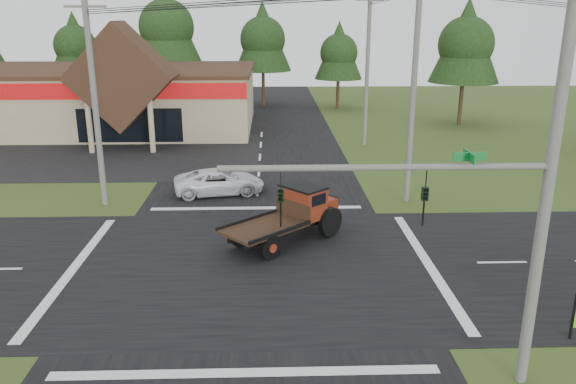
{
  "coord_description": "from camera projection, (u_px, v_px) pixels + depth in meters",
  "views": [
    {
      "loc": [
        0.78,
        -20.33,
        9.42
      ],
      "look_at": [
        1.5,
        2.77,
        2.2
      ],
      "focal_mm": 35.0,
      "sensor_mm": 36.0,
      "label": 1
    }
  ],
  "objects": [
    {
      "name": "utility_pole_ne",
      "position": [
        413.0,
        90.0,
        28.3
      ],
      "size": [
        2.0,
        0.3,
        11.5
      ],
      "color": "#595651",
      "rests_on": "ground"
    },
    {
      "name": "tree_row_b",
      "position": [
        75.0,
        44.0,
        59.66
      ],
      "size": [
        5.6,
        5.6,
        10.1
      ],
      "color": "#332316",
      "rests_on": "ground"
    },
    {
      "name": "cvs_building",
      "position": [
        82.0,
        96.0,
        49.1
      ],
      "size": [
        30.4,
        18.2,
        9.19
      ],
      "color": "tan",
      "rests_on": "ground"
    },
    {
      "name": "tree_row_c",
      "position": [
        166.0,
        24.0,
        58.4
      ],
      "size": [
        7.28,
        7.28,
        13.13
      ],
      "color": "#332316",
      "rests_on": "ground"
    },
    {
      "name": "tree_side_ne",
      "position": [
        466.0,
        41.0,
        49.14
      ],
      "size": [
        6.16,
        6.16,
        11.11
      ],
      "color": "#332316",
      "rests_on": "ground"
    },
    {
      "name": "parking_apron",
      "position": [
        63.0,
        155.0,
        39.89
      ],
      "size": [
        28.0,
        14.0,
        0.02
      ],
      "primitive_type": "cube",
      "color": "black",
      "rests_on": "ground"
    },
    {
      "name": "tree_row_d",
      "position": [
        263.0,
        37.0,
        60.06
      ],
      "size": [
        6.16,
        6.16,
        11.11
      ],
      "color": "#332316",
      "rests_on": "ground"
    },
    {
      "name": "tree_row_e",
      "position": [
        339.0,
        51.0,
        58.79
      ],
      "size": [
        5.04,
        5.04,
        9.09
      ],
      "color": "#332316",
      "rests_on": "ground"
    },
    {
      "name": "road_ns",
      "position": [
        252.0,
        266.0,
        22.18
      ],
      "size": [
        12.0,
        120.0,
        0.02
      ],
      "primitive_type": "cube",
      "color": "black",
      "rests_on": "ground"
    },
    {
      "name": "antique_flatbed_truck",
      "position": [
        284.0,
        217.0,
        24.2
      ],
      "size": [
        5.68,
        5.44,
        2.38
      ],
      "primitive_type": null,
      "rotation": [
        0.0,
        0.0,
        -0.83
      ],
      "color": "#591C0C",
      "rests_on": "ground"
    },
    {
      "name": "traffic_signal_mast",
      "position": [
        475.0,
        228.0,
        13.88
      ],
      "size": [
        8.12,
        0.24,
        7.0
      ],
      "color": "#595651",
      "rests_on": "ground"
    },
    {
      "name": "ground",
      "position": [
        252.0,
        266.0,
        22.19
      ],
      "size": [
        120.0,
        120.0,
        0.0
      ],
      "primitive_type": "plane",
      "color": "#384D1B",
      "rests_on": "ground"
    },
    {
      "name": "utility_pole_n",
      "position": [
        367.0,
        69.0,
        41.7
      ],
      "size": [
        2.0,
        0.3,
        11.2
      ],
      "color": "#595651",
      "rests_on": "ground"
    },
    {
      "name": "utility_pole_nr",
      "position": [
        549.0,
        181.0,
        13.57
      ],
      "size": [
        2.0,
        0.3,
        11.0
      ],
      "color": "#595651",
      "rests_on": "ground"
    },
    {
      "name": "utility_pole_nw",
      "position": [
        95.0,
        102.0,
        27.97
      ],
      "size": [
        2.0,
        0.3,
        10.5
      ],
      "color": "#595651",
      "rests_on": "ground"
    },
    {
      "name": "road_ew",
      "position": [
        252.0,
        266.0,
        22.18
      ],
      "size": [
        120.0,
        12.0,
        0.02
      ],
      "primitive_type": "cube",
      "color": "black",
      "rests_on": "ground"
    },
    {
      "name": "white_pickup",
      "position": [
        219.0,
        182.0,
        31.13
      ],
      "size": [
        5.27,
        3.12,
        1.38
      ],
      "primitive_type": "imported",
      "rotation": [
        0.0,
        0.0,
        1.75
      ],
      "color": "white",
      "rests_on": "ground"
    }
  ]
}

